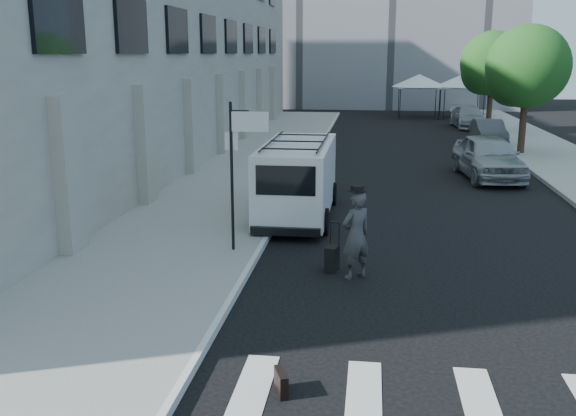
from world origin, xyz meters
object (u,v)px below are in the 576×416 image
(briefcase, at_px, (281,382))
(cargo_van, at_px, (298,178))
(parked_car_b, at_px, (488,132))
(parked_car_c, at_px, (468,117))
(parked_car_a, at_px, (488,157))
(suitcase, at_px, (332,258))
(businessman, at_px, (356,235))

(briefcase, distance_m, cargo_van, 10.29)
(parked_car_b, relative_size, parked_car_c, 0.86)
(parked_car_c, bearing_deg, parked_car_a, -99.17)
(parked_car_a, bearing_deg, parked_car_c, 78.40)
(briefcase, xyz_separation_m, parked_car_c, (7.37, 34.66, 0.51))
(briefcase, distance_m, parked_car_b, 27.66)
(suitcase, bearing_deg, parked_car_b, 85.82)
(briefcase, height_order, suitcase, suitcase)
(parked_car_a, distance_m, parked_car_b, 9.82)
(suitcase, xyz_separation_m, parked_car_c, (6.99, 29.28, 0.39))
(cargo_van, distance_m, parked_car_a, 9.47)
(businessman, height_order, cargo_van, cargo_van)
(businessman, distance_m, cargo_van, 5.52)
(parked_car_a, height_order, parked_car_c, parked_car_a)
(businessman, bearing_deg, briefcase, 41.19)
(suitcase, distance_m, parked_car_a, 12.76)
(cargo_van, height_order, parked_car_a, cargo_van)
(businessman, relative_size, briefcase, 4.35)
(briefcase, bearing_deg, parked_car_c, 57.59)
(suitcase, distance_m, parked_car_b, 22.39)
(briefcase, height_order, parked_car_c, parked_car_c)
(suitcase, relative_size, cargo_van, 0.19)
(parked_car_b, bearing_deg, businessman, -107.05)
(suitcase, height_order, parked_car_c, parked_car_c)
(parked_car_b, bearing_deg, parked_car_c, 88.79)
(briefcase, xyz_separation_m, cargo_van, (-0.93, 10.20, 0.97))
(cargo_van, bearing_deg, parked_car_b, 63.62)
(businessman, xyz_separation_m, parked_car_a, (4.74, 12.00, -0.12))
(businessman, xyz_separation_m, suitcase, (-0.52, 0.39, -0.67))
(businessman, xyz_separation_m, parked_car_c, (6.47, 29.66, -0.28))
(businessman, height_order, parked_car_a, businessman)
(briefcase, bearing_deg, parked_car_a, 51.22)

